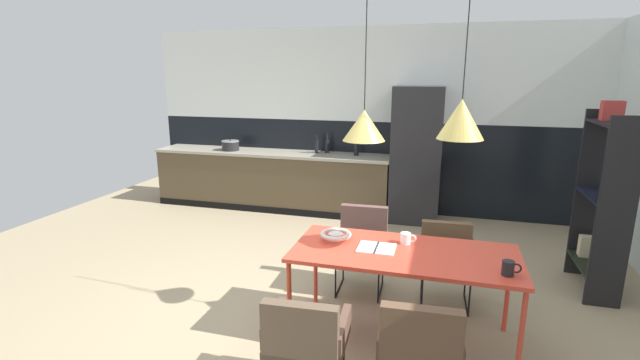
{
  "coord_description": "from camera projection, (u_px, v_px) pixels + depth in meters",
  "views": [
    {
      "loc": [
        1.18,
        -3.25,
        2.06
      ],
      "look_at": [
        -0.04,
        1.02,
        0.99
      ],
      "focal_mm": 24.87,
      "sensor_mm": 36.0,
      "label": 1
    }
  ],
  "objects": [
    {
      "name": "armchair_head_of_table",
      "position": [
        305.0,
        335.0,
        2.71
      ],
      "size": [
        0.52,
        0.5,
        0.77
      ],
      "rotation": [
        0.0,
        0.0,
        0.07
      ],
      "color": "brown",
      "rests_on": "ground"
    },
    {
      "name": "armchair_near_window",
      "position": [
        362.0,
        240.0,
        4.27
      ],
      "size": [
        0.5,
        0.49,
        0.8
      ],
      "rotation": [
        0.0,
        0.0,
        3.18
      ],
      "color": "brown",
      "rests_on": "ground"
    },
    {
      "name": "kitchen_counter",
      "position": [
        272.0,
        180.0,
        6.87
      ],
      "size": [
        3.68,
        0.63,
        0.89
      ],
      "color": "#4D3F2B",
      "rests_on": "ground"
    },
    {
      "name": "pendant_lamp_over_table_near",
      "position": [
        364.0,
        125.0,
        3.26
      ],
      "size": [
        0.32,
        0.32,
        1.1
      ],
      "color": "black"
    },
    {
      "name": "mug_glass_clear",
      "position": [
        406.0,
        238.0,
        3.49
      ],
      "size": [
        0.13,
        0.08,
        0.09
      ],
      "color": "white",
      "rests_on": "dining_table"
    },
    {
      "name": "bottle_vinegar_dark",
      "position": [
        356.0,
        147.0,
        6.44
      ],
      "size": [
        0.07,
        0.07,
        0.3
      ],
      "color": "black",
      "rests_on": "kitchen_counter"
    },
    {
      "name": "back_wall_panel_upper",
      "position": [
        366.0,
        75.0,
        6.47
      ],
      "size": [
        6.7,
        0.12,
        1.36
      ],
      "primitive_type": "cube",
      "color": "silver",
      "rests_on": "back_wall_splashback_dark"
    },
    {
      "name": "open_book",
      "position": [
        376.0,
        248.0,
        3.4
      ],
      "size": [
        0.28,
        0.24,
        0.02
      ],
      "color": "white",
      "rests_on": "dining_table"
    },
    {
      "name": "back_wall_splashback_dark",
      "position": [
        364.0,
        165.0,
        6.79
      ],
      "size": [
        6.7,
        0.12,
        1.36
      ],
      "primitive_type": "cube",
      "color": "black",
      "rests_on": "ground"
    },
    {
      "name": "ground_plane",
      "position": [
        292.0,
        317.0,
        3.83
      ],
      "size": [
        8.83,
        8.83,
        0.0
      ],
      "primitive_type": "plane",
      "color": "tan"
    },
    {
      "name": "pendant_lamp_over_table_far",
      "position": [
        461.0,
        119.0,
        3.0
      ],
      "size": [
        0.32,
        0.32,
        1.05
      ],
      "color": "black"
    },
    {
      "name": "refrigerator_column",
      "position": [
        416.0,
        155.0,
        6.18
      ],
      "size": [
        0.68,
        0.6,
        1.89
      ],
      "primitive_type": "cube",
      "color": "#232326",
      "rests_on": "ground"
    },
    {
      "name": "cooking_pot",
      "position": [
        230.0,
        145.0,
        6.88
      ],
      "size": [
        0.27,
        0.27,
        0.18
      ],
      "color": "black",
      "rests_on": "kitchen_counter"
    },
    {
      "name": "bottle_oil_tall",
      "position": [
        327.0,
        146.0,
        6.66
      ],
      "size": [
        0.06,
        0.06,
        0.29
      ],
      "color": "black",
      "rests_on": "kitchen_counter"
    },
    {
      "name": "open_shelf_unit",
      "position": [
        603.0,
        200.0,
        4.14
      ],
      "size": [
        0.3,
        0.73,
        1.81
      ],
      "rotation": [
        0.0,
        0.0,
        -1.57
      ],
      "color": "black",
      "rests_on": "ground"
    },
    {
      "name": "dining_table",
      "position": [
        404.0,
        257.0,
        3.36
      ],
      "size": [
        1.69,
        0.78,
        0.74
      ],
      "color": "#DD432E",
      "rests_on": "ground"
    },
    {
      "name": "armchair_far_side",
      "position": [
        420.0,
        345.0,
        2.6
      ],
      "size": [
        0.51,
        0.49,
        0.81
      ],
      "rotation": [
        0.0,
        0.0,
        0.05
      ],
      "color": "brown",
      "rests_on": "ground"
    },
    {
      "name": "bottle_wine_green",
      "position": [
        316.0,
        146.0,
        6.63
      ],
      "size": [
        0.06,
        0.06,
        0.27
      ],
      "color": "black",
      "rests_on": "kitchen_counter"
    },
    {
      "name": "armchair_facing_counter",
      "position": [
        446.0,
        252.0,
        4.03
      ],
      "size": [
        0.51,
        0.5,
        0.71
      ],
      "rotation": [
        0.0,
        0.0,
        3.2
      ],
      "color": "brown",
      "rests_on": "ground"
    },
    {
      "name": "mug_short_terracotta",
      "position": [
        509.0,
        268.0,
        2.94
      ],
      "size": [
        0.13,
        0.08,
        0.1
      ],
      "color": "black",
      "rests_on": "dining_table"
    },
    {
      "name": "fruit_bowl",
      "position": [
        336.0,
        235.0,
        3.58
      ],
      "size": [
        0.25,
        0.25,
        0.06
      ],
      "color": "silver",
      "rests_on": "dining_table"
    }
  ]
}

